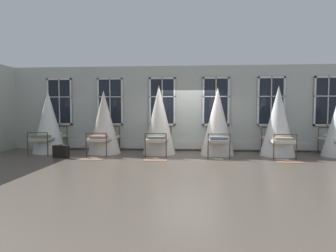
% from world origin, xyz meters
% --- Properties ---
extents(ground, '(28.28, 28.28, 0.00)m').
position_xyz_m(ground, '(0.00, 0.00, 0.00)').
color(ground, brown).
extents(back_wall_with_windows, '(15.14, 0.10, 3.51)m').
position_xyz_m(back_wall_with_windows, '(0.00, 1.27, 1.76)').
color(back_wall_with_windows, '#B2B7AD').
rests_on(back_wall_with_windows, ground).
extents(window_bank, '(12.14, 0.10, 2.96)m').
position_xyz_m(window_bank, '(0.00, 1.15, 1.13)').
color(window_bank, black).
rests_on(window_bank, ground).
extents(cot_first, '(1.27, 1.84, 2.44)m').
position_xyz_m(cot_first, '(-5.54, 0.19, 1.19)').
color(cot_first, '#4C3323').
rests_on(cot_first, ground).
extents(cot_second, '(1.27, 1.83, 2.44)m').
position_xyz_m(cot_second, '(-3.29, 0.18, 1.19)').
color(cot_second, '#4C3323').
rests_on(cot_second, ground).
extents(cot_third, '(1.27, 1.84, 2.63)m').
position_xyz_m(cot_third, '(-1.13, 0.19, 1.28)').
color(cot_third, '#4C3323').
rests_on(cot_third, ground).
extents(cot_fourth, '(1.27, 1.84, 2.53)m').
position_xyz_m(cot_fourth, '(1.08, 0.16, 1.23)').
color(cot_fourth, '#4C3323').
rests_on(cot_fourth, ground).
extents(cot_fifth, '(1.27, 1.83, 2.59)m').
position_xyz_m(cot_fifth, '(3.31, 0.16, 1.26)').
color(cot_fifth, '#4C3323').
rests_on(cot_fifth, ground).
extents(rug_second, '(0.81, 0.58, 0.01)m').
position_xyz_m(rug_second, '(-3.31, -1.14, 0.01)').
color(rug_second, brown).
rests_on(rug_second, ground).
extents(rug_third, '(0.82, 0.58, 0.01)m').
position_xyz_m(rug_third, '(-1.10, -1.14, 0.01)').
color(rug_third, brown).
rests_on(rug_third, ground).
extents(rug_fifth, '(0.82, 0.59, 0.01)m').
position_xyz_m(rug_fifth, '(3.31, -1.14, 0.01)').
color(rug_fifth, brown).
rests_on(rug_fifth, ground).
extents(suitcase_dark, '(0.58, 0.29, 0.47)m').
position_xyz_m(suitcase_dark, '(-4.51, -0.98, 0.22)').
color(suitcase_dark, black).
rests_on(suitcase_dark, ground).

